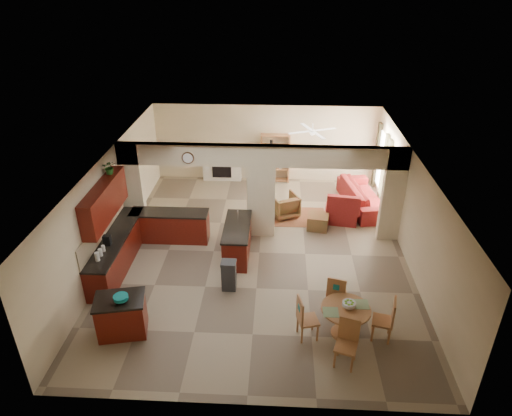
# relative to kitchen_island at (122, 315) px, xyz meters

# --- Properties ---
(floor) EXTENTS (10.00, 10.00, 0.00)m
(floor) POSITION_rel_kitchen_island_xyz_m (2.81, 3.26, -0.46)
(floor) COLOR gray
(floor) RESTS_ON ground
(ceiling) EXTENTS (10.00, 10.00, 0.00)m
(ceiling) POSITION_rel_kitchen_island_xyz_m (2.81, 3.26, 2.34)
(ceiling) COLOR white
(ceiling) RESTS_ON wall_back
(wall_back) EXTENTS (8.00, 0.00, 8.00)m
(wall_back) POSITION_rel_kitchen_island_xyz_m (2.81, 8.26, 0.94)
(wall_back) COLOR beige
(wall_back) RESTS_ON floor
(wall_front) EXTENTS (8.00, 0.00, 8.00)m
(wall_front) POSITION_rel_kitchen_island_xyz_m (2.81, -1.74, 0.94)
(wall_front) COLOR beige
(wall_front) RESTS_ON floor
(wall_left) EXTENTS (0.00, 10.00, 10.00)m
(wall_left) POSITION_rel_kitchen_island_xyz_m (-1.19, 3.26, 0.94)
(wall_left) COLOR beige
(wall_left) RESTS_ON floor
(wall_right) EXTENTS (0.00, 10.00, 10.00)m
(wall_right) POSITION_rel_kitchen_island_xyz_m (6.81, 3.26, 0.94)
(wall_right) COLOR beige
(wall_right) RESTS_ON floor
(partition_left_pier) EXTENTS (0.60, 0.25, 2.80)m
(partition_left_pier) POSITION_rel_kitchen_island_xyz_m (-0.89, 4.26, 0.94)
(partition_left_pier) COLOR beige
(partition_left_pier) RESTS_ON floor
(partition_center_pier) EXTENTS (0.80, 0.25, 2.20)m
(partition_center_pier) POSITION_rel_kitchen_island_xyz_m (2.81, 4.26, 0.64)
(partition_center_pier) COLOR beige
(partition_center_pier) RESTS_ON floor
(partition_right_pier) EXTENTS (0.60, 0.25, 2.80)m
(partition_right_pier) POSITION_rel_kitchen_island_xyz_m (6.51, 4.26, 0.94)
(partition_right_pier) COLOR beige
(partition_right_pier) RESTS_ON floor
(partition_header) EXTENTS (8.00, 0.25, 0.60)m
(partition_header) POSITION_rel_kitchen_island_xyz_m (2.81, 4.26, 2.04)
(partition_header) COLOR beige
(partition_header) RESTS_ON partition_center_pier
(kitchen_counter) EXTENTS (2.52, 3.29, 1.48)m
(kitchen_counter) POSITION_rel_kitchen_island_xyz_m (-0.45, 3.01, 0.01)
(kitchen_counter) COLOR #460F08
(kitchen_counter) RESTS_ON floor
(upper_cabinets) EXTENTS (0.35, 2.40, 0.90)m
(upper_cabinets) POSITION_rel_kitchen_island_xyz_m (-1.01, 2.46, 1.46)
(upper_cabinets) COLOR #460F08
(upper_cabinets) RESTS_ON wall_left
(peninsula) EXTENTS (0.70, 1.85, 0.91)m
(peninsula) POSITION_rel_kitchen_island_xyz_m (2.21, 3.14, 0.00)
(peninsula) COLOR #460F08
(peninsula) RESTS_ON floor
(wall_clock) EXTENTS (0.34, 0.03, 0.34)m
(wall_clock) POSITION_rel_kitchen_island_xyz_m (0.81, 4.11, 1.99)
(wall_clock) COLOR #4E2F1A
(wall_clock) RESTS_ON partition_header
(rug) EXTENTS (1.60, 1.30, 0.01)m
(rug) POSITION_rel_kitchen_island_xyz_m (4.01, 5.36, -0.45)
(rug) COLOR brown
(rug) RESTS_ON floor
(fireplace) EXTENTS (1.60, 0.35, 1.20)m
(fireplace) POSITION_rel_kitchen_island_xyz_m (1.21, 8.09, 0.16)
(fireplace) COLOR beige
(fireplace) RESTS_ON floor
(shelving_unit) EXTENTS (1.00, 0.32, 1.80)m
(shelving_unit) POSITION_rel_kitchen_island_xyz_m (3.16, 8.08, 0.44)
(shelving_unit) COLOR #9F6736
(shelving_unit) RESTS_ON floor
(window_a) EXTENTS (0.02, 0.90, 1.90)m
(window_a) POSITION_rel_kitchen_island_xyz_m (6.78, 5.56, 0.74)
(window_a) COLOR white
(window_a) RESTS_ON wall_right
(window_b) EXTENTS (0.02, 0.90, 1.90)m
(window_b) POSITION_rel_kitchen_island_xyz_m (6.78, 7.26, 0.74)
(window_b) COLOR white
(window_b) RESTS_ON wall_right
(glazed_door) EXTENTS (0.02, 0.70, 2.10)m
(glazed_door) POSITION_rel_kitchen_island_xyz_m (6.78, 6.41, 0.59)
(glazed_door) COLOR white
(glazed_door) RESTS_ON wall_right
(drape_a_left) EXTENTS (0.10, 0.28, 2.30)m
(drape_a_left) POSITION_rel_kitchen_island_xyz_m (6.74, 4.96, 0.74)
(drape_a_left) COLOR #3D2018
(drape_a_left) RESTS_ON wall_right
(drape_a_right) EXTENTS (0.10, 0.28, 2.30)m
(drape_a_right) POSITION_rel_kitchen_island_xyz_m (6.74, 6.16, 0.74)
(drape_a_right) COLOR #3D2018
(drape_a_right) RESTS_ON wall_right
(drape_b_left) EXTENTS (0.10, 0.28, 2.30)m
(drape_b_left) POSITION_rel_kitchen_island_xyz_m (6.74, 6.66, 0.74)
(drape_b_left) COLOR #3D2018
(drape_b_left) RESTS_ON wall_right
(drape_b_right) EXTENTS (0.10, 0.28, 2.30)m
(drape_b_right) POSITION_rel_kitchen_island_xyz_m (6.74, 7.86, 0.74)
(drape_b_right) COLOR #3D2018
(drape_b_right) RESTS_ON wall_right
(ceiling_fan) EXTENTS (1.00, 1.00, 0.10)m
(ceiling_fan) POSITION_rel_kitchen_island_xyz_m (4.31, 6.26, 2.10)
(ceiling_fan) COLOR white
(ceiling_fan) RESTS_ON ceiling
(kitchen_island) EXTENTS (1.17, 0.94, 0.90)m
(kitchen_island) POSITION_rel_kitchen_island_xyz_m (0.00, 0.00, 0.00)
(kitchen_island) COLOR #460F08
(kitchen_island) RESTS_ON floor
(teal_bowl) EXTENTS (0.31, 0.31, 0.15)m
(teal_bowl) POSITION_rel_kitchen_island_xyz_m (0.08, -0.07, 0.52)
(teal_bowl) COLOR #127E81
(teal_bowl) RESTS_ON kitchen_island
(trash_can) EXTENTS (0.35, 0.30, 0.73)m
(trash_can) POSITION_rel_kitchen_island_xyz_m (2.14, 1.63, -0.09)
(trash_can) COLOR #2C2D2F
(trash_can) RESTS_ON floor
(dining_table) EXTENTS (1.05, 1.05, 0.72)m
(dining_table) POSITION_rel_kitchen_island_xyz_m (4.78, 0.18, 0.03)
(dining_table) COLOR #9F6736
(dining_table) RESTS_ON floor
(fruit_bowl) EXTENTS (0.28, 0.28, 0.15)m
(fruit_bowl) POSITION_rel_kitchen_island_xyz_m (4.84, 0.21, 0.34)
(fruit_bowl) COLOR #69BB28
(fruit_bowl) RESTS_ON dining_table
(sofa) EXTENTS (2.81, 1.51, 0.78)m
(sofa) POSITION_rel_kitchen_island_xyz_m (6.11, 6.19, -0.07)
(sofa) COLOR maroon
(sofa) RESTS_ON floor
(chaise) EXTENTS (1.11, 0.96, 0.40)m
(chaise) POSITION_rel_kitchen_island_xyz_m (5.28, 5.22, -0.26)
(chaise) COLOR maroon
(chaise) RESTS_ON floor
(armchair) EXTENTS (1.05, 1.06, 0.73)m
(armchair) POSITION_rel_kitchen_island_xyz_m (3.51, 5.43, -0.09)
(armchair) COLOR maroon
(armchair) RESTS_ON floor
(ottoman) EXTENTS (0.70, 0.70, 0.44)m
(ottoman) POSITION_rel_kitchen_island_xyz_m (4.53, 4.71, -0.23)
(ottoman) COLOR maroon
(ottoman) RESTS_ON floor
(plant) EXTENTS (0.38, 0.34, 0.37)m
(plant) POSITION_rel_kitchen_island_xyz_m (-1.01, 3.13, 2.10)
(plant) COLOR #194612
(plant) RESTS_ON upper_cabinets
(chair_north) EXTENTS (0.52, 0.52, 1.02)m
(chair_north) POSITION_rel_kitchen_island_xyz_m (4.66, 0.86, 0.10)
(chair_north) COLOR #9F6736
(chair_north) RESTS_ON floor
(chair_east) EXTENTS (0.51, 0.51, 1.02)m
(chair_east) POSITION_rel_kitchen_island_xyz_m (5.65, 0.10, 0.10)
(chair_east) COLOR #9F6736
(chair_east) RESTS_ON floor
(chair_south) EXTENTS (0.53, 0.53, 1.02)m
(chair_south) POSITION_rel_kitchen_island_xyz_m (4.73, -0.58, 0.10)
(chair_south) COLOR #9F6736
(chair_south) RESTS_ON floor
(chair_west) EXTENTS (0.51, 0.51, 1.02)m
(chair_west) POSITION_rel_kitchen_island_xyz_m (3.91, 0.05, 0.10)
(chair_west) COLOR #9F6736
(chair_west) RESTS_ON floor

